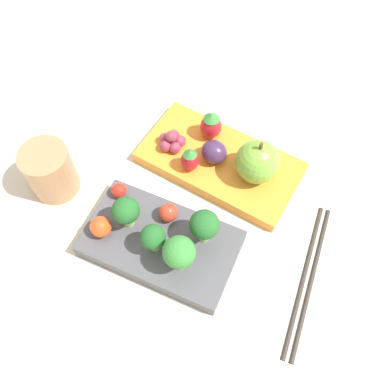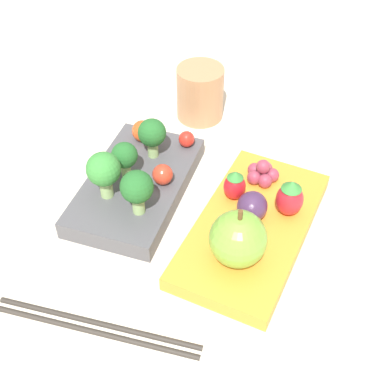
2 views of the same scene
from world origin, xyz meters
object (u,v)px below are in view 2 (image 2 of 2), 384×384
bento_box_fruit (252,228)px  cherry_tomato_1 (163,174)px  broccoli_floret_2 (125,156)px  broccoli_floret_1 (152,134)px  plum (252,207)px  bento_box_savoury (136,186)px  strawberry_0 (235,185)px  broccoli_floret_0 (137,188)px  cherry_tomato_0 (187,139)px  chopsticks_pair (96,326)px  broccoli_floret_3 (104,171)px  grape_cluster (262,173)px  apple (238,239)px  drinking_cup (200,93)px  cherry_tomato_2 (142,131)px  strawberry_1 (290,198)px

bento_box_fruit → cherry_tomato_1: (0.01, 0.12, 0.03)m
broccoli_floret_2 → bento_box_fruit: bearing=-91.5°
broccoli_floret_1 → plum: size_ratio=1.44×
bento_box_savoury → broccoli_floret_2: broccoli_floret_2 is taller
bento_box_fruit → strawberry_0: (0.03, 0.03, 0.03)m
broccoli_floret_0 → strawberry_0: (0.07, -0.09, -0.02)m
cherry_tomato_0 → chopsticks_pair: bearing=-173.9°
broccoli_floret_1 → broccoli_floret_3: size_ratio=0.89×
broccoli_floret_0 → grape_cluster: (0.11, -0.11, -0.03)m
broccoli_floret_0 → apple: (-0.01, -0.12, -0.01)m
broccoli_floret_1 → broccoli_floret_3: 0.09m
chopsticks_pair → broccoli_floret_2: bearing=20.7°
grape_cluster → broccoli_floret_2: bearing=114.4°
bento_box_savoury → grape_cluster: grape_cluster is taller
bento_box_savoury → apple: 0.17m
drinking_cup → broccoli_floret_3: bearing=174.8°
bento_box_savoury → cherry_tomato_1: bearing=-76.3°
cherry_tomato_2 → plum: same height
cherry_tomato_1 → drinking_cup: size_ratio=0.33×
bento_box_savoury → broccoli_floret_2: size_ratio=4.31×
strawberry_0 → grape_cluster: strawberry_0 is taller
broccoli_floret_1 → cherry_tomato_2: size_ratio=1.94×
broccoli_floret_1 → broccoli_floret_2: (-0.05, 0.01, -0.00)m
broccoli_floret_2 → apple: size_ratio=0.67×
broccoli_floret_0 → cherry_tomato_1: 0.06m
bento_box_fruit → strawberry_1: size_ratio=4.80×
bento_box_fruit → apple: 0.07m
broccoli_floret_2 → cherry_tomato_1: (0.01, -0.04, -0.02)m
broccoli_floret_0 → drinking_cup: bearing=6.7°
drinking_cup → chopsticks_pair: size_ratio=0.36×
cherry_tomato_0 → strawberry_0: strawberry_0 is taller
broccoli_floret_3 → cherry_tomato_0: broccoli_floret_3 is taller
bento_box_fruit → broccoli_floret_2: 0.17m
cherry_tomato_0 → drinking_cup: size_ratio=0.27×
broccoli_floret_2 → plum: (0.00, -0.16, -0.02)m
cherry_tomato_2 → broccoli_floret_1: bearing=-129.9°
cherry_tomato_0 → grape_cluster: grape_cluster is taller
broccoli_floret_3 → drinking_cup: size_ratio=0.79×
chopsticks_pair → strawberry_1: bearing=-30.5°
cherry_tomato_1 → plum: plum is taller
bento_box_savoury → broccoli_floret_2: 0.04m
broccoli_floret_0 → grape_cluster: size_ratio=1.43×
broccoli_floret_3 → chopsticks_pair: broccoli_floret_3 is taller
bento_box_savoury → chopsticks_pair: size_ratio=0.97×
strawberry_1 → drinking_cup: bearing=49.8°
broccoli_floret_0 → broccoli_floret_1: (0.09, 0.03, -0.00)m
cherry_tomato_0 → cherry_tomato_2: cherry_tomato_2 is taller
plum → bento_box_fruit: bearing=-149.2°
cherry_tomato_0 → bento_box_savoury: bearing=161.0°
cherry_tomato_2 → chopsticks_pair: bearing=-161.4°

